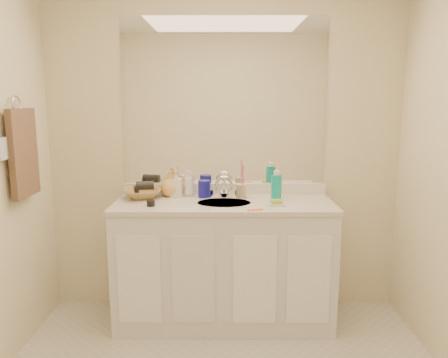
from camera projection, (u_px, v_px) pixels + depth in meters
name	position (u px, v px, depth m)	size (l,w,h in m)	color
wall_back	(224.00, 151.00, 3.24)	(2.60, 0.02, 2.40)	beige
wall_front	(219.00, 346.00, 0.68)	(2.60, 0.02, 2.40)	beige
vanity_cabinet	(224.00, 264.00, 3.11)	(1.50, 0.55, 0.85)	silver
countertop	(224.00, 204.00, 3.03)	(1.52, 0.57, 0.03)	silver
backsplash	(224.00, 189.00, 3.27)	(1.52, 0.03, 0.08)	white
sink_basin	(224.00, 204.00, 3.01)	(0.37, 0.37, 0.02)	beige
faucet	(224.00, 189.00, 3.17)	(0.02, 0.02, 0.11)	silver
mirror	(224.00, 102.00, 3.17)	(1.48, 0.01, 1.20)	white
blue_mug	(204.00, 189.00, 3.16)	(0.09, 0.09, 0.12)	#16169A
tan_cup	(241.00, 191.00, 3.14)	(0.07, 0.07, 0.10)	#C8B88D
toothbrush	(243.00, 177.00, 3.12)	(0.01, 0.01, 0.18)	#FE4380
mouthwash_bottle	(276.00, 188.00, 3.07)	(0.07, 0.07, 0.17)	#0EAB9B
soap_dish	(276.00, 204.00, 2.92)	(0.11, 0.09, 0.01)	silver
green_soap	(276.00, 202.00, 2.92)	(0.08, 0.05, 0.03)	#A9C931
orange_comb	(255.00, 210.00, 2.80)	(0.11, 0.02, 0.00)	#FF521A
dark_jar	(151.00, 203.00, 2.90)	(0.06, 0.06, 0.04)	black
soap_bottle_white	(189.00, 183.00, 3.20)	(0.07, 0.07, 0.19)	white
soap_bottle_cream	(176.00, 183.00, 3.18)	(0.09, 0.09, 0.19)	#F3E4C6
soap_bottle_yellow	(170.00, 184.00, 3.19)	(0.14, 0.14, 0.18)	#ECB15B
wicker_basket	(142.00, 193.00, 3.14)	(0.26, 0.26, 0.06)	#9F7940
hair_dryer	(145.00, 186.00, 3.13)	(0.06, 0.06, 0.13)	black
towel_ring	(16.00, 104.00, 2.66)	(0.11, 0.11, 0.01)	silver
hand_towel	(24.00, 153.00, 2.72)	(0.04, 0.32, 0.55)	#443024
switch_plate	(3.00, 149.00, 2.51)	(0.01, 0.09, 0.13)	silver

